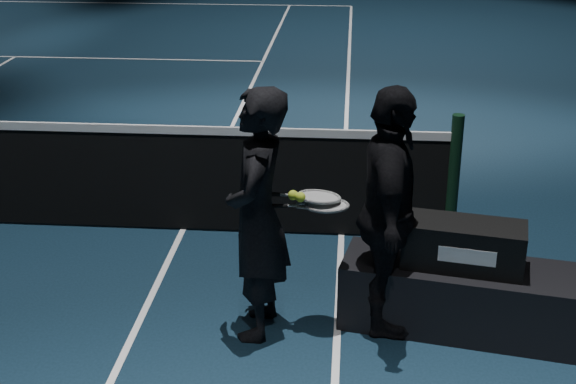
% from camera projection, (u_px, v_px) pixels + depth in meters
% --- Properties ---
extents(net_post_right, '(0.10, 0.10, 1.10)m').
position_uv_depth(net_post_right, '(453.00, 179.00, 6.61)').
color(net_post_right, black).
rests_on(net_post_right, floor).
extents(player_bench, '(1.65, 0.81, 0.47)m').
position_uv_depth(player_bench, '(459.00, 297.00, 5.44)').
color(player_bench, black).
rests_on(player_bench, floor).
extents(racket_bag, '(0.84, 0.48, 0.32)m').
position_uv_depth(racket_bag, '(464.00, 245.00, 5.29)').
color(racket_bag, black).
rests_on(racket_bag, player_bench).
extents(bag_signature, '(0.36, 0.07, 0.11)m').
position_uv_depth(bag_signature, '(467.00, 257.00, 5.13)').
color(bag_signature, white).
rests_on(bag_signature, racket_bag).
extents(player_a, '(0.45, 0.65, 1.71)m').
position_uv_depth(player_a, '(257.00, 215.00, 5.18)').
color(player_a, black).
rests_on(player_a, floor).
extents(player_b, '(0.44, 1.01, 1.71)m').
position_uv_depth(player_b, '(388.00, 214.00, 5.20)').
color(player_b, black).
rests_on(player_b, floor).
extents(racket_lower, '(0.70, 0.29, 0.03)m').
position_uv_depth(racket_lower, '(327.00, 205.00, 5.17)').
color(racket_lower, black).
rests_on(racket_lower, player_a).
extents(racket_upper, '(0.71, 0.34, 0.10)m').
position_uv_depth(racket_upper, '(319.00, 197.00, 5.19)').
color(racket_upper, black).
rests_on(racket_upper, player_b).
extents(tennis_balls, '(0.12, 0.10, 0.12)m').
position_uv_depth(tennis_balls, '(297.00, 193.00, 5.14)').
color(tennis_balls, '#BFD12C').
rests_on(tennis_balls, racket_upper).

